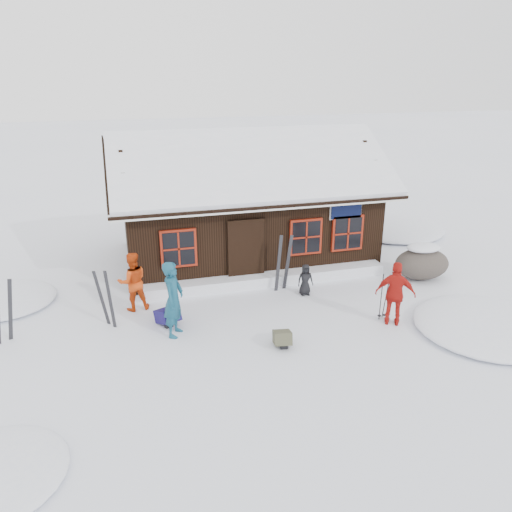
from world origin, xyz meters
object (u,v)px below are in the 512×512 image
at_px(skier_orange_right, 395,294).
at_px(boulder, 422,263).
at_px(ski_pair_left, 4,312).
at_px(skier_crouched, 305,280).
at_px(skier_orange_left, 133,282).
at_px(backpack_olive, 282,340).
at_px(skier_teal, 173,299).
at_px(ski_poles, 384,297).
at_px(backpack_blue, 168,318).

bearing_deg(skier_orange_right, boulder, -103.03).
bearing_deg(ski_pair_left, boulder, -12.38).
bearing_deg(boulder, skier_crouched, -177.50).
relative_size(skier_crouched, ski_pair_left, 0.57).
bearing_deg(skier_orange_left, boulder, 171.42).
xyz_separation_m(skier_crouched, backpack_olive, (-1.57, -2.58, -0.32)).
bearing_deg(backpack_olive, skier_orange_right, 15.35).
bearing_deg(skier_teal, ski_pair_left, 104.69).
bearing_deg(ski_poles, backpack_olive, -168.09).
distance_m(skier_orange_right, backpack_blue, 5.84).
xyz_separation_m(skier_orange_left, backpack_blue, (0.77, -1.12, -0.65)).
bearing_deg(skier_orange_right, backpack_blue, 15.78).
relative_size(skier_teal, ski_poles, 1.49).
bearing_deg(boulder, skier_orange_right, -134.33).
bearing_deg(boulder, skier_teal, -169.13).
distance_m(ski_poles, backpack_olive, 3.09).
bearing_deg(ski_poles, skier_teal, 173.52).
relative_size(skier_orange_left, ski_poles, 1.27).
relative_size(boulder, ski_pair_left, 1.05).
bearing_deg(boulder, backpack_olive, -153.50).
xyz_separation_m(skier_orange_left, backpack_olive, (3.26, -2.94, -0.67)).
relative_size(skier_teal, skier_orange_right, 1.13).
bearing_deg(backpack_blue, boulder, -16.31).
bearing_deg(backpack_blue, backpack_olive, -59.08).
xyz_separation_m(skier_teal, skier_crouched, (3.94, 1.34, -0.50)).
relative_size(ski_pair_left, ski_poles, 1.28).
distance_m(skier_orange_left, backpack_olive, 4.45).
bearing_deg(skier_orange_right, skier_orange_left, 8.47).
xyz_separation_m(skier_orange_left, ski_poles, (6.25, -2.31, -0.22)).
distance_m(skier_orange_left, skier_crouched, 4.86).
xyz_separation_m(skier_teal, skier_orange_left, (-0.89, 1.71, -0.14)).
distance_m(skier_orange_left, ski_pair_left, 3.16).
bearing_deg(ski_poles, skier_orange_right, -73.44).
relative_size(skier_teal, ski_pair_left, 1.17).
bearing_deg(boulder, skier_orange_left, 178.76).
bearing_deg(ski_poles, ski_pair_left, 171.44).
distance_m(skier_orange_left, backpack_blue, 1.51).
xyz_separation_m(skier_crouched, backpack_blue, (-4.06, -0.76, -0.30)).
height_order(skier_crouched, backpack_olive, skier_crouched).
bearing_deg(skier_orange_left, skier_orange_right, 149.84).
height_order(ski_pair_left, backpack_blue, ski_pair_left).
xyz_separation_m(skier_teal, ski_pair_left, (-3.92, 0.79, -0.19)).
bearing_deg(skier_teal, ski_poles, -70.43).
bearing_deg(skier_orange_left, skier_crouched, 168.36).
bearing_deg(backpack_olive, skier_crouched, 69.13).
relative_size(ski_pair_left, backpack_blue, 2.64).
height_order(skier_orange_right, backpack_olive, skier_orange_right).
distance_m(skier_teal, boulder, 8.05).
bearing_deg(ski_pair_left, backpack_olive, -33.75).
xyz_separation_m(ski_poles, backpack_blue, (-5.48, 1.19, -0.44)).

